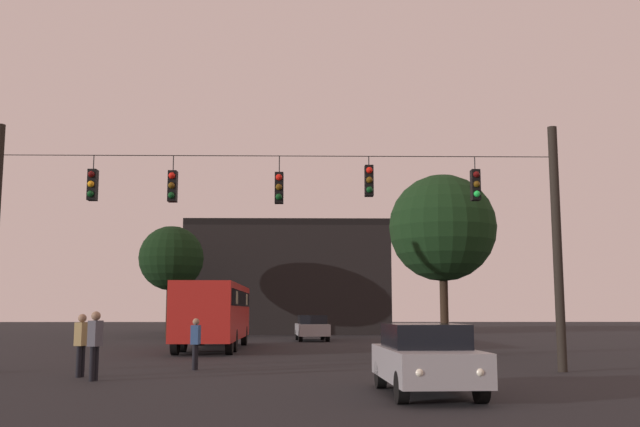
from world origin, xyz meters
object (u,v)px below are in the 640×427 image
pedestrian_crossing_left (81,341)px  tree_behind_building (442,228)px  city_bus (215,309)px  pedestrian_crossing_center (95,341)px  car_far_left (312,327)px  pedestrian_crossing_right (196,341)px  car_near_right (426,358)px  tree_left_silhouette (171,259)px

pedestrian_crossing_left → tree_behind_building: tree_behind_building is taller
city_bus → pedestrian_crossing_center: city_bus is taller
car_far_left → pedestrian_crossing_right: bearing=-100.0°
car_far_left → pedestrian_crossing_right: 21.52m
car_near_right → tree_behind_building: 14.79m
pedestrian_crossing_right → tree_left_silhouette: (-5.72, 25.89, 4.38)m
city_bus → tree_behind_building: (9.99, -4.48, 3.35)m
pedestrian_crossing_center → tree_left_silhouette: tree_left_silhouette is taller
car_far_left → pedestrian_crossing_left: bearing=-105.5°
tree_left_silhouette → tree_behind_building: (14.80, -18.76, -0.04)m
car_near_right → pedestrian_crossing_right: bearing=132.2°
pedestrian_crossing_center → tree_left_silhouette: size_ratio=0.24×
pedestrian_crossing_right → tree_left_silhouette: bearing=102.5°
car_far_left → tree_left_silhouette: (-9.45, 4.70, 4.46)m
pedestrian_crossing_center → tree_behind_building: (11.17, 10.54, 4.20)m
pedestrian_crossing_center → tree_behind_building: bearing=43.3°
pedestrian_crossing_left → city_bus: bearing=82.4°
pedestrian_crossing_right → pedestrian_crossing_center: bearing=-121.5°
pedestrian_crossing_left → tree_left_silhouette: tree_left_silhouette is taller
car_far_left → pedestrian_crossing_center: size_ratio=2.48×
pedestrian_crossing_center → pedestrian_crossing_right: size_ratio=1.14×
car_near_right → tree_behind_building: tree_behind_building is taller
car_near_right → pedestrian_crossing_center: (-8.12, 3.24, 0.23)m
car_far_left → pedestrian_crossing_center: 25.28m
pedestrian_crossing_center → car_near_right: bearing=-21.8°
car_far_left → car_near_right: bearing=-85.3°
pedestrian_crossing_left → car_near_right: bearing=-26.1°
car_near_right → car_far_left: 27.94m
city_bus → car_far_left: city_bus is taller
car_far_left → tree_left_silhouette: 11.46m
pedestrian_crossing_left → tree_left_silhouette: size_ratio=0.23×
car_far_left → pedestrian_crossing_left: pedestrian_crossing_left is taller
car_near_right → tree_behind_building: size_ratio=0.59×
pedestrian_crossing_left → pedestrian_crossing_center: bearing=-57.4°
car_far_left → pedestrian_crossing_center: bearing=-103.3°
city_bus → tree_left_silhouette: 15.45m
city_bus → car_near_right: size_ratio=2.51×
car_near_right → pedestrian_crossing_left: bearing=153.9°
tree_left_silhouette → pedestrian_crossing_right: bearing=-77.5°
tree_left_silhouette → car_near_right: bearing=-70.2°
city_bus → tree_behind_building: tree_behind_building is taller
pedestrian_crossing_center → pedestrian_crossing_right: pedestrian_crossing_center is taller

